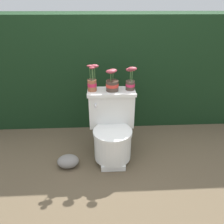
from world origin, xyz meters
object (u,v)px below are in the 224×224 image
toilet (112,128)px  potted_plant_middle (131,81)px  potted_plant_left (92,81)px  garden_stone (68,161)px  potted_plant_midleft (112,83)px

toilet → potted_plant_middle: 0.49m
potted_plant_left → garden_stone: bearing=-131.2°
potted_plant_midleft → garden_stone: potted_plant_midleft is taller
garden_stone → potted_plant_middle: bearing=25.3°
potted_plant_midleft → potted_plant_middle: size_ratio=0.90×
potted_plant_left → garden_stone: 0.80m
potted_plant_middle → potted_plant_left: bearing=-179.5°
toilet → potted_plant_left: 0.49m
potted_plant_middle → garden_stone: potted_plant_middle is taller
potted_plant_left → potted_plant_middle: bearing=0.5°
potted_plant_left → potted_plant_middle: (0.36, 0.00, 0.00)m
potted_plant_middle → toilet: bearing=-143.3°
potted_plant_midleft → toilet: bearing=-93.3°
toilet → garden_stone: size_ratio=3.23×
toilet → garden_stone: toilet is taller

